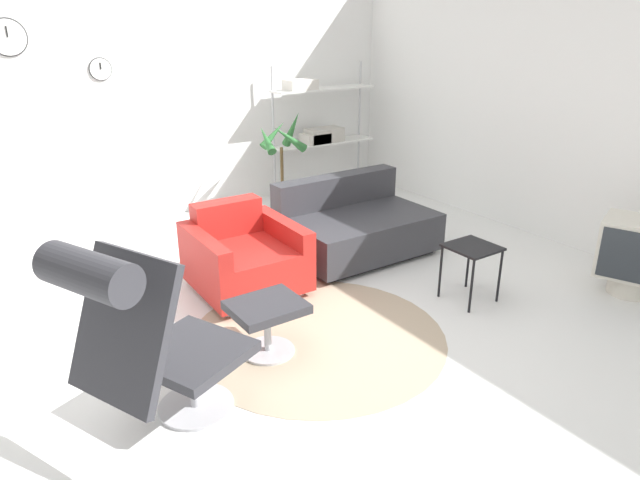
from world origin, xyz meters
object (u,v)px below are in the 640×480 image
armchair_red (244,259)px  couch_low (355,227)px  ottoman (267,316)px  lounge_chair (142,327)px  potted_plant (282,168)px  shelf_unit (318,121)px  crt_television (636,254)px  side_table (472,253)px

armchair_red → couch_low: (1.25, 0.12, -0.01)m
ottoman → lounge_chair: bearing=-156.5°
potted_plant → shelf_unit: 0.94m
ottoman → potted_plant: (1.64, 2.53, 0.25)m
armchair_red → crt_television: armchair_red is taller
shelf_unit → side_table: bearing=-102.1°
lounge_chair → armchair_red: lounge_chair is taller
side_table → potted_plant: bearing=91.8°
ottoman → armchair_red: (0.33, 0.97, -0.01)m
side_table → potted_plant: (-0.09, 2.76, 0.13)m
armchair_red → ottoman: bearing=72.6°
crt_television → potted_plant: size_ratio=0.56×
armchair_red → side_table: bearing=140.8°
crt_television → armchair_red: bearing=33.0°
lounge_chair → side_table: (2.65, 0.18, -0.29)m
armchair_red → shelf_unit: 2.91m
side_table → potted_plant: potted_plant is taller
armchair_red → potted_plant: potted_plant is taller
crt_television → potted_plant: (-1.26, 3.44, 0.17)m
couch_low → crt_television: (1.32, -2.00, 0.10)m
ottoman → armchair_red: armchair_red is taller
ottoman → shelf_unit: size_ratio=0.30×
armchair_red → shelf_unit: (2.07, 1.94, 0.67)m
ottoman → side_table: side_table is taller
couch_low → shelf_unit: (0.81, 1.81, 0.68)m
side_table → potted_plant: size_ratio=0.39×
lounge_chair → ottoman: 1.09m
lounge_chair → ottoman: size_ratio=2.49×
lounge_chair → potted_plant: (2.57, 2.94, -0.16)m
ottoman → side_table: (1.73, -0.23, 0.12)m
side_table → armchair_red: bearing=139.4°
lounge_chair → potted_plant: potted_plant is taller
potted_plant → crt_television: bearing=-69.9°
armchair_red → crt_television: 3.19m
side_table → crt_television: 1.36m
lounge_chair → couch_low: lounge_chair is taller
ottoman → shelf_unit: (2.40, 2.90, 0.66)m
couch_low → shelf_unit: 2.10m
couch_low → crt_television: couch_low is taller
lounge_chair → shelf_unit: (3.32, 3.31, 0.25)m
lounge_chair → shelf_unit: size_ratio=0.74×
shelf_unit → ottoman: bearing=-129.5°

